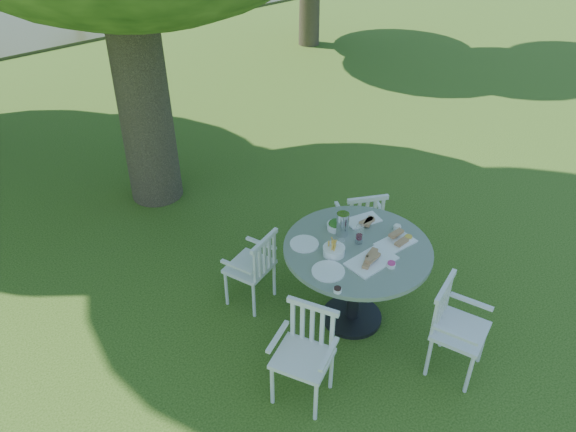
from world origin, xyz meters
The scene contains 7 objects.
ground centered at (0.00, 0.00, 0.00)m, with size 140.00×140.00×0.00m, color #203D0C.
table centered at (0.17, -0.55, 0.67)m, with size 1.29×1.29×0.85m.
chair_ne centered at (0.87, 0.05, 0.49)m, with size 0.56×0.54×0.84m.
chair_nw centered at (-0.39, 0.19, 0.47)m, with size 0.51×0.49×0.80m.
chair_sw centered at (-0.69, -0.87, 0.50)m, with size 0.55×0.56×0.84m.
chair_se centered at (0.39, -1.43, 0.51)m, with size 0.54×0.53×0.86m.
tableware centered at (0.12, -0.47, 0.89)m, with size 1.06×0.84×0.22m.
Camera 1 is at (-2.72, -3.12, 3.82)m, focal length 35.00 mm.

